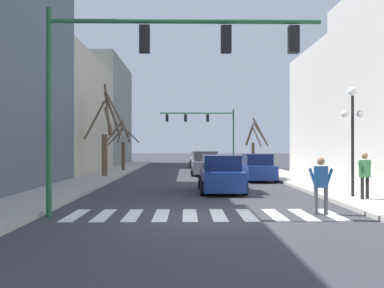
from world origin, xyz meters
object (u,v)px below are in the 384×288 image
(pedestrian_crossing_street, at_px, (365,172))
(traffic_signal_near, at_px, (152,60))
(car_parked_right_mid, at_px, (205,164))
(street_lamp_right_corner, at_px, (353,119))
(street_tree_left_mid, at_px, (254,143))
(street_tree_right_mid, at_px, (106,135))
(car_driving_toward_lane, at_px, (257,168))
(car_parked_right_near, at_px, (199,160))
(car_parked_left_mid, at_px, (221,175))
(street_tree_right_far, at_px, (122,145))
(traffic_signal_far, at_px, (205,123))
(pedestrian_near_right_corner, at_px, (321,181))

(pedestrian_crossing_street, bearing_deg, traffic_signal_near, 171.06)
(traffic_signal_near, distance_m, car_parked_right_mid, 20.20)
(street_lamp_right_corner, height_order, street_tree_left_mid, street_tree_left_mid)
(car_parked_right_mid, distance_m, street_tree_right_mid, 7.69)
(car_driving_toward_lane, distance_m, street_tree_right_mid, 10.47)
(car_parked_right_near, xyz_separation_m, pedestrian_crossing_street, (5.49, -28.90, 0.42))
(car_parked_left_mid, height_order, street_tree_right_far, street_tree_right_far)
(car_parked_right_near, bearing_deg, traffic_signal_far, -11.00)
(traffic_signal_near, bearing_deg, street_tree_right_mid, 104.53)
(car_driving_toward_lane, bearing_deg, pedestrian_crossing_street, -167.71)
(car_parked_right_near, xyz_separation_m, car_driving_toward_lane, (3.11, -17.98, 0.01))
(traffic_signal_far, distance_m, street_tree_left_mid, 7.85)
(car_parked_right_near, bearing_deg, traffic_signal_near, 175.69)
(traffic_signal_far, xyz_separation_m, pedestrian_crossing_street, (4.66, -33.22, -3.53))
(car_parked_left_mid, xyz_separation_m, street_tree_left_mid, (5.12, 23.14, 1.62))
(traffic_signal_far, distance_m, car_parked_left_mid, 29.35)
(traffic_signal_far, distance_m, car_parked_right_near, 5.91)
(car_parked_right_near, bearing_deg, pedestrian_near_right_corner, -174.76)
(car_parked_left_mid, bearing_deg, car_parked_right_mid, 1.08)
(street_lamp_right_corner, height_order, pedestrian_crossing_street, street_lamp_right_corner)
(car_parked_right_near, height_order, street_tree_left_mid, street_tree_left_mid)
(car_driving_toward_lane, relative_size, street_tree_right_far, 1.06)
(car_parked_right_near, height_order, pedestrian_near_right_corner, pedestrian_near_right_corner)
(car_parked_left_mid, xyz_separation_m, car_driving_toward_lane, (2.81, 6.78, -0.03))
(street_lamp_right_corner, xyz_separation_m, car_driving_toward_lane, (-2.25, 10.01, -2.49))
(street_lamp_right_corner, height_order, street_tree_right_far, street_lamp_right_corner)
(street_lamp_right_corner, distance_m, pedestrian_crossing_street, 2.27)
(car_parked_right_mid, xyz_separation_m, car_parked_right_near, (-0.07, 12.56, -0.05))
(street_lamp_right_corner, height_order, pedestrian_near_right_corner, street_lamp_right_corner)
(car_parked_left_mid, bearing_deg, car_parked_right_near, 0.70)
(car_parked_right_near, height_order, car_driving_toward_lane, car_driving_toward_lane)
(traffic_signal_near, xyz_separation_m, street_tree_left_mid, (7.85, 30.57, -2.41))
(traffic_signal_near, relative_size, street_tree_left_mid, 1.74)
(pedestrian_crossing_street, xyz_separation_m, street_tree_right_far, (-12.27, 20.77, 1.04))
(car_driving_toward_lane, bearing_deg, traffic_signal_near, 158.72)
(street_tree_right_mid, height_order, street_tree_right_far, street_tree_right_mid)
(car_parked_right_near, xyz_separation_m, street_tree_right_far, (-6.77, -8.13, 1.46))
(car_parked_right_mid, distance_m, car_driving_toward_lane, 6.21)
(car_parked_right_near, distance_m, street_tree_left_mid, 5.90)
(street_lamp_right_corner, relative_size, car_parked_left_mid, 0.91)
(car_parked_right_mid, bearing_deg, street_tree_right_mid, 112.03)
(street_lamp_right_corner, bearing_deg, street_tree_right_mid, 133.87)
(street_tree_right_far, bearing_deg, street_tree_left_mid, 28.07)
(street_tree_right_far, bearing_deg, car_driving_toward_lane, -44.88)
(traffic_signal_near, distance_m, street_tree_right_far, 24.59)
(street_tree_right_far, bearing_deg, street_tree_right_mid, -90.15)
(street_lamp_right_corner, xyz_separation_m, street_tree_right_far, (-12.14, 19.86, -1.03))
(pedestrian_near_right_corner, height_order, street_tree_left_mid, street_tree_left_mid)
(pedestrian_near_right_corner, xyz_separation_m, pedestrian_crossing_street, (2.57, 2.91, 0.12))
(traffic_signal_near, bearing_deg, street_tree_right_far, 100.25)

